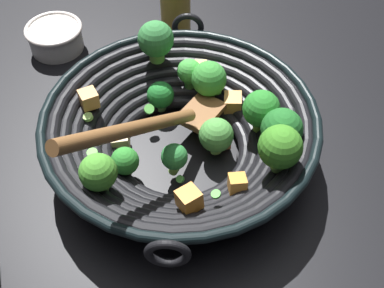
# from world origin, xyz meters

# --- Properties ---
(ground_plane) EXTENTS (4.00, 4.00, 0.00)m
(ground_plane) POSITION_xyz_m (0.00, 0.00, 0.00)
(ground_plane) COLOR black
(wok) EXTENTS (0.40, 0.41, 0.23)m
(wok) POSITION_xyz_m (-0.00, 0.00, 0.06)
(wok) COLOR black
(wok) RESTS_ON ground
(prep_bowl) EXTENTS (0.10, 0.10, 0.05)m
(prep_bowl) POSITION_xyz_m (0.13, -0.33, 0.03)
(prep_bowl) COLOR silver
(prep_bowl) RESTS_ON ground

